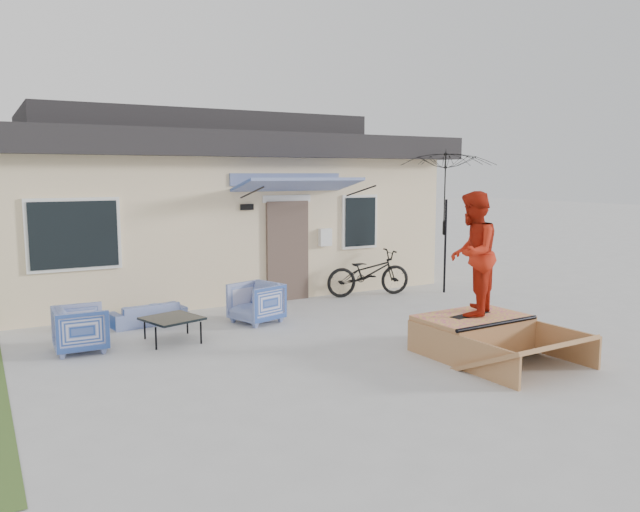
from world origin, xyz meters
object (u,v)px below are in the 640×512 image
armchair_right (256,301)px  patio_umbrella (446,215)px  armchair_left (81,327)px  skate_ramp (472,333)px  loveseat (147,310)px  bicycle (368,268)px  skater (472,252)px  skateboard (470,314)px  coffee_table (172,329)px

armchair_right → patio_umbrella: (4.85, 0.57, 1.35)m
armchair_left → skate_ramp: (5.19, -2.85, -0.12)m
armchair_right → patio_umbrella: size_ratio=0.35×
loveseat → armchair_left: (-1.29, -1.22, 0.12)m
bicycle → skater: 4.51m
armchair_right → patio_umbrella: patio_umbrella is taller
loveseat → skate_ramp: bearing=126.0°
loveseat → bicycle: size_ratio=0.69×
skateboard → armchair_right: bearing=114.1°
bicycle → patio_umbrella: size_ratio=0.83×
skateboard → armchair_left: bearing=142.0°
coffee_table → skate_ramp: size_ratio=0.37×
skate_ramp → patio_umbrella: bearing=52.3°
skateboard → skater: skater is taller
skate_ramp → skateboard: size_ratio=2.87×
skate_ramp → skater: skater is taller
armchair_left → bicycle: bicycle is taller
loveseat → armchair_left: 1.79m
coffee_table → skater: skater is taller
coffee_table → bicycle: 5.10m
armchair_right → skater: skater is taller
armchair_left → skateboard: bearing=-116.9°
skateboard → loveseat: bearing=124.4°
armchair_right → skater: 4.01m
armchair_right → skate_ramp: (2.15, -3.26, -0.13)m
loveseat → patio_umbrella: bearing=170.1°
bicycle → coffee_table: bearing=119.3°
coffee_table → skateboard: bearing=-35.0°
coffee_table → skater: size_ratio=0.43×
loveseat → coffee_table: size_ratio=1.67×
coffee_table → skater: bearing=-35.0°
armchair_left → skateboard: (5.19, -2.80, 0.17)m
skater → coffee_table: bearing=-71.0°
bicycle → skate_ramp: size_ratio=0.90×
bicycle → skate_ramp: bearing=177.9°
bicycle → skater: skater is taller
bicycle → patio_umbrella: 2.12m
armchair_left → patio_umbrella: 8.07m
loveseat → skater: skater is taller
loveseat → bicycle: 4.91m
coffee_table → skateboard: (3.83, -2.68, 0.36)m
loveseat → armchair_left: armchair_left is taller
armchair_left → skateboard: 5.90m
armchair_left → bicycle: bearing=-74.9°
skate_ramp → skater: bearing=90.0°
armchair_right → skateboard: size_ratio=1.07×
armchair_right → skate_ramp: armchair_right is taller
armchair_left → armchair_right: bearing=-80.9°
loveseat → patio_umbrella: size_ratio=0.58×
skate_ramp → coffee_table: bearing=141.9°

